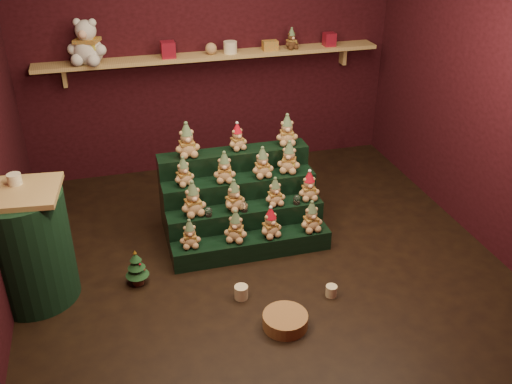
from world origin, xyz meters
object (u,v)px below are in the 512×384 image
object	(u,v)px
snow_globe_b	(244,207)
wicker_basket	(285,321)
side_table	(27,246)
mug_right	(331,291)
brown_bear	(291,39)
riser_tier_front	(252,246)
mug_left	(241,292)
snow_globe_c	(297,199)
white_bear	(86,36)
snow_globe_a	(209,212)
mini_christmas_tree	(137,268)

from	to	relation	value
snow_globe_b	wicker_basket	bearing A→B (deg)	-88.70
side_table	mug_right	distance (m)	2.37
snow_globe_b	brown_bear	xyz separation A→B (m)	(0.93, 1.59, 1.02)
riser_tier_front	snow_globe_b	size ratio (longest dim) A/B	15.92
riser_tier_front	side_table	xyz separation A→B (m)	(-1.79, -0.09, 0.38)
side_table	mug_left	size ratio (longest dim) A/B	8.71
mug_right	wicker_basket	world-z (taller)	wicker_basket
snow_globe_c	mug_right	distance (m)	0.94
brown_bear	snow_globe_c	bearing A→B (deg)	-119.00
wicker_basket	white_bear	size ratio (longest dim) A/B	0.62
snow_globe_a	white_bear	size ratio (longest dim) A/B	0.15
mini_christmas_tree	wicker_basket	distance (m)	1.29
snow_globe_c	wicker_basket	distance (m)	1.25
snow_globe_a	snow_globe_b	distance (m)	0.32
snow_globe_a	snow_globe_b	world-z (taller)	snow_globe_b
snow_globe_c	side_table	size ratio (longest dim) A/B	0.09
snow_globe_c	snow_globe_a	bearing A→B (deg)	180.00
riser_tier_front	wicker_basket	world-z (taller)	riser_tier_front
mug_right	brown_bear	size ratio (longest dim) A/B	0.43
riser_tier_front	mug_left	distance (m)	0.60
mug_right	snow_globe_c	bearing A→B (deg)	90.25
mug_right	snow_globe_a	bearing A→B (deg)	132.71
snow_globe_b	mug_right	bearing A→B (deg)	-60.78
riser_tier_front	mug_left	size ratio (longest dim) A/B	12.85
riser_tier_front	brown_bear	xyz separation A→B (m)	(0.91, 1.75, 1.34)
mini_christmas_tree	riser_tier_front	bearing A→B (deg)	8.19
side_table	white_bear	xyz separation A→B (m)	(0.61, 1.84, 1.12)
side_table	mug_left	bearing A→B (deg)	-10.51
snow_globe_b	brown_bear	world-z (taller)	brown_bear
riser_tier_front	wicker_basket	xyz separation A→B (m)	(-0.00, -0.95, -0.04)
snow_globe_a	side_table	world-z (taller)	side_table
riser_tier_front	brown_bear	distance (m)	2.38
mug_left	wicker_basket	distance (m)	0.47
snow_globe_c	brown_bear	bearing A→B (deg)	74.22
wicker_basket	brown_bear	bearing A→B (deg)	71.43
mug_right	white_bear	size ratio (longest dim) A/B	0.17
mug_left	wicker_basket	size ratio (longest dim) A/B	0.32
wicker_basket	mini_christmas_tree	bearing A→B (deg)	141.17
mug_left	side_table	bearing A→B (deg)	163.41
snow_globe_b	mug_left	size ratio (longest dim) A/B	0.81
riser_tier_front	mini_christmas_tree	world-z (taller)	mini_christmas_tree
mug_right	riser_tier_front	bearing A→B (deg)	122.99
mini_christmas_tree	mug_right	size ratio (longest dim) A/B	3.52
mug_left	white_bear	bearing A→B (deg)	112.27
snow_globe_c	white_bear	size ratio (longest dim) A/B	0.16
side_table	brown_bear	xyz separation A→B (m)	(2.69, 1.84, 0.96)
wicker_basket	brown_bear	size ratio (longest dim) A/B	1.55
riser_tier_front	white_bear	size ratio (longest dim) A/B	2.57
snow_globe_c	wicker_basket	xyz separation A→B (m)	(-0.46, -1.11, -0.35)
side_table	snow_globe_c	bearing A→B (deg)	12.31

